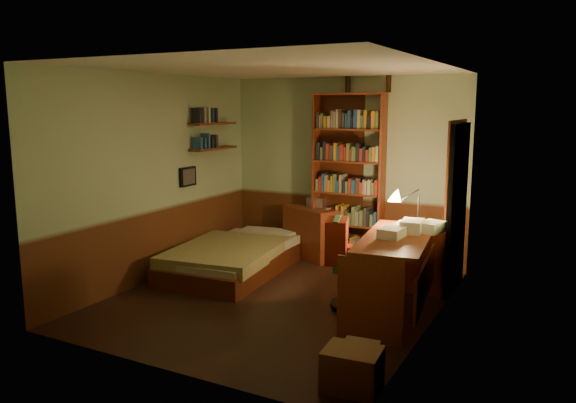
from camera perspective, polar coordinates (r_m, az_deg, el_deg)
The scene contains 24 objects.
floor at distance 6.60m, azimuth -1.03°, elevation -9.88°, with size 3.50×4.00×0.02m, color black.
ceiling at distance 6.22m, azimuth -1.10°, elevation 13.48°, with size 3.50×4.00×0.02m, color silver.
wall_back at distance 8.08m, azimuth 5.83°, elevation 3.28°, with size 3.50×0.02×2.60m, color #9EBA8E.
wall_left at distance 7.28m, azimuth -13.30°, elevation 2.35°, with size 0.02×4.00×2.60m, color #9EBA8E.
wall_right at distance 5.65m, azimuth 14.77°, elevation 0.20°, with size 0.02×4.00×2.60m, color #9EBA8E.
wall_front at distance 4.64m, azimuth -13.11°, elevation -1.78°, with size 3.50×0.02×2.60m, color #9EBA8E.
doorway at distance 6.97m, azimuth 16.78°, elevation -0.63°, with size 0.06×0.90×2.00m, color black.
door_trim at distance 6.97m, azimuth 16.50°, elevation -0.61°, with size 0.02×0.98×2.08m, color #421A0B.
bed at distance 7.59m, azimuth -5.36°, elevation -4.62°, with size 1.18×2.20×0.65m, color olive.
dresser at distance 8.18m, azimuth 2.44°, elevation -3.19°, with size 0.84×0.42×0.75m, color maroon.
mini_stereo at distance 8.20m, azimuth 2.86°, elevation -0.03°, with size 0.24×0.19×0.13m, color #B2B2B7.
bookshelf at distance 7.91m, azimuth 6.15°, elevation 2.30°, with size 1.02×0.32×2.37m, color maroon.
bottle_left at distance 7.97m, azimuth 6.11°, elevation 11.89°, with size 0.07×0.07×0.27m, color black.
bottle_right at distance 7.77m, azimuth 10.19°, elevation 11.82°, with size 0.07×0.07×0.27m, color black.
desk at distance 6.07m, azimuth 10.84°, elevation -7.44°, with size 0.66×1.60×0.86m, color maroon.
paper_stack at distance 6.22m, azimuth 14.38°, elevation -2.53°, with size 0.21×0.29×0.12m, color silver.
desk_lamp at distance 6.51m, azimuth 13.14°, elevation 0.37°, with size 0.19×0.19×0.63m, color black.
office_chair at distance 6.21m, azimuth 6.78°, elevation -6.68°, with size 0.46×0.40×0.91m, color #316236.
red_jacket at distance 5.92m, azimuth 4.85°, elevation -0.55°, with size 0.22×0.40×0.48m, color maroon.
wall_shelf_lower at distance 8.04m, azimuth -7.57°, elevation 5.36°, with size 0.20×0.90×0.03m, color maroon.
wall_shelf_upper at distance 8.02m, azimuth -7.63°, elevation 7.85°, with size 0.20×0.90×0.03m, color maroon.
framed_picture at distance 7.72m, azimuth -10.14°, elevation 2.50°, with size 0.04×0.32×0.26m, color black.
cardboard_box_a at distance 4.62m, azimuth 6.55°, elevation -16.59°, with size 0.44×0.35×0.33m, color brown.
cardboard_box_b at distance 4.99m, azimuth 7.33°, elevation -15.24°, with size 0.31×0.25×0.22m, color brown.
Camera 1 is at (3.00, -5.44, 2.21)m, focal length 35.00 mm.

